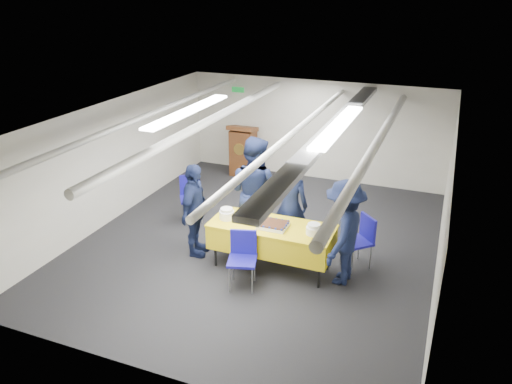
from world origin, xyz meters
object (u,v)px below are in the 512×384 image
at_px(sailor_a, 290,206).
at_px(sailor_d, 344,233).
at_px(sailor_b, 254,191).
at_px(podium, 243,150).
at_px(chair_left, 191,193).
at_px(sheet_cake, 273,225).
at_px(sailor_c, 194,211).
at_px(serving_table, 272,237).
at_px(chair_right, 362,236).
at_px(chair_near, 243,253).

xyz_separation_m(sailor_a, sailor_d, (1.05, -0.64, 0.01)).
relative_size(sailor_a, sailor_b, 0.85).
bearing_deg(podium, chair_left, -89.78).
relative_size(sheet_cake, chair_left, 0.53).
bearing_deg(sailor_c, sailor_b, -54.17).
xyz_separation_m(serving_table, chair_right, (1.32, 0.60, -0.03)).
xyz_separation_m(sheet_cake, sailor_b, (-0.63, 0.77, 0.17)).
bearing_deg(sailor_d, chair_near, -59.06).
bearing_deg(sailor_d, sailor_b, -105.44).
bearing_deg(sailor_b, chair_near, 115.34).
distance_m(chair_right, sailor_a, 1.28).
relative_size(serving_table, podium, 1.57).
xyz_separation_m(podium, chair_left, (0.01, -2.61, -0.08)).
relative_size(podium, sailor_b, 0.64).
bearing_deg(sailor_d, podium, -133.46).
relative_size(sheet_cake, chair_right, 0.53).
bearing_deg(sailor_c, sailor_d, -96.78).
bearing_deg(podium, serving_table, -60.95).
bearing_deg(podium, sheet_cake, -60.85).
relative_size(sailor_c, sailor_d, 0.97).
relative_size(chair_near, sailor_d, 0.52).
bearing_deg(sailor_b, serving_table, 140.18).
relative_size(chair_left, sailor_c, 0.54).
relative_size(podium, chair_near, 1.44).
bearing_deg(sheet_cake, podium, 119.15).
height_order(chair_near, sailor_a, sailor_a).
bearing_deg(chair_near, sailor_d, 25.28).
distance_m(sailor_a, sailor_b, 0.68).
bearing_deg(chair_near, chair_left, 136.25).
xyz_separation_m(podium, chair_right, (3.42, -3.18, -0.08)).
bearing_deg(podium, chair_near, -67.02).
height_order(sailor_b, sailor_c, sailor_b).
bearing_deg(serving_table, chair_left, 150.80).
bearing_deg(sheet_cake, chair_left, 150.06).
bearing_deg(sheet_cake, chair_right, 27.45).
xyz_separation_m(podium, sailor_d, (3.23, -3.74, 0.22)).
height_order(serving_table, sailor_d, sailor_d).
bearing_deg(chair_right, sailor_c, -166.39).
xyz_separation_m(chair_right, sailor_a, (-1.24, 0.08, 0.29)).
relative_size(sailor_a, sailor_c, 1.02).
bearing_deg(podium, sailor_c, -78.88).
height_order(podium, chair_right, podium).
xyz_separation_m(sailor_b, sailor_c, (-0.76, -0.75, -0.17)).
height_order(sheet_cake, sailor_b, sailor_b).
relative_size(serving_table, sailor_a, 1.19).
relative_size(serving_table, chair_left, 2.26).
xyz_separation_m(podium, sailor_c, (0.75, -3.83, 0.19)).
relative_size(podium, chair_left, 1.44).
relative_size(chair_right, sailor_a, 0.53).
xyz_separation_m(serving_table, sailor_b, (-0.59, 0.71, 0.42)).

